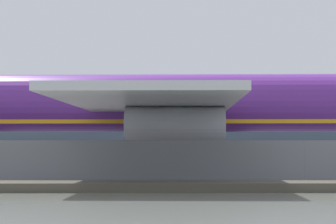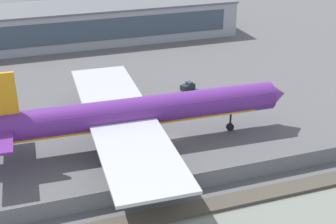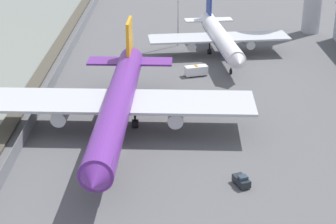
{
  "view_description": "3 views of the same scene",
  "coord_description": "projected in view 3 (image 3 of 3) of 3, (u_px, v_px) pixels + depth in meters",
  "views": [
    {
      "loc": [
        -8.71,
        -56.44,
        2.57
      ],
      "look_at": [
        -8.36,
        -1.83,
        5.24
      ],
      "focal_mm": 70.0,
      "sensor_mm": 36.0,
      "label": 1
    },
    {
      "loc": [
        -24.2,
        -68.9,
        39.94
      ],
      "look_at": [
        0.28,
        3.08,
        3.78
      ],
      "focal_mm": 50.0,
      "sensor_mm": 36.0,
      "label": 2
    },
    {
      "loc": [
        83.77,
        9.0,
        44.16
      ],
      "look_at": [
        -5.22,
        8.95,
        5.13
      ],
      "focal_mm": 60.0,
      "sensor_mm": 36.0,
      "label": 3
    }
  ],
  "objects": [
    {
      "name": "ground_plane",
      "position": [
        115.0,
        152.0,
        94.46
      ],
      "size": [
        500.0,
        500.0,
        0.0
      ],
      "primitive_type": "plane",
      "color": "#565659"
    },
    {
      "name": "baggage_tug",
      "position": [
        242.0,
        181.0,
        84.34
      ],
      "size": [
        3.57,
        2.68,
        1.8
      ],
      "color": "#1E2328",
      "rests_on": "ground"
    },
    {
      "name": "perimeter_fence",
      "position": [
        19.0,
        145.0,
        93.91
      ],
      "size": [
        280.0,
        0.1,
        2.8
      ],
      "color": "slate",
      "rests_on": "ground"
    },
    {
      "name": "cargo_jet_purple",
      "position": [
        118.0,
        103.0,
        98.91
      ],
      "size": [
        56.56,
        48.78,
        15.47
      ],
      "color": "#602889",
      "rests_on": "ground"
    },
    {
      "name": "ops_van",
      "position": [
        195.0,
        70.0,
        128.53
      ],
      "size": [
        3.54,
        5.59,
        2.48
      ],
      "color": "white",
      "rests_on": "ground"
    },
    {
      "name": "passenger_jet_white",
      "position": [
        220.0,
        37.0,
        140.52
      ],
      "size": [
        42.09,
        36.21,
        12.76
      ],
      "color": "white",
      "rests_on": "ground"
    }
  ]
}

